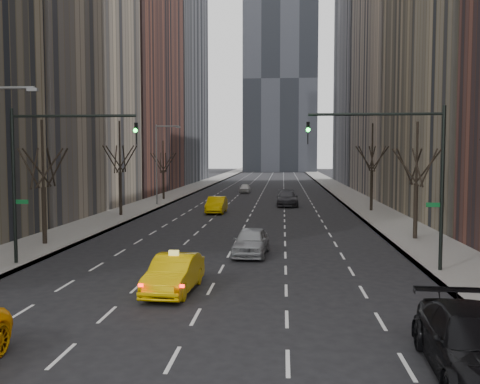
# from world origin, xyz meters

# --- Properties ---
(ground) EXTENTS (400.00, 400.00, 0.00)m
(ground) POSITION_xyz_m (0.00, 0.00, 0.00)
(ground) COLOR black
(ground) RESTS_ON ground
(sidewalk_left) EXTENTS (4.50, 320.00, 0.15)m
(sidewalk_left) POSITION_xyz_m (-12.25, 70.00, 0.07)
(sidewalk_left) COLOR slate
(sidewalk_left) RESTS_ON ground
(sidewalk_right) EXTENTS (4.50, 320.00, 0.15)m
(sidewalk_right) POSITION_xyz_m (12.25, 70.00, 0.07)
(sidewalk_right) COLOR slate
(sidewalk_right) RESTS_ON ground
(bld_left_far) EXTENTS (14.00, 28.00, 44.00)m
(bld_left_far) POSITION_xyz_m (-21.50, 66.00, 22.00)
(bld_left_far) COLOR brown
(bld_left_far) RESTS_ON ground
(bld_left_deep) EXTENTS (14.00, 30.00, 60.00)m
(bld_left_deep) POSITION_xyz_m (-21.50, 96.00, 30.00)
(bld_left_deep) COLOR slate
(bld_left_deep) RESTS_ON ground
(bld_right_far) EXTENTS (14.00, 28.00, 50.00)m
(bld_right_far) POSITION_xyz_m (21.50, 64.00, 25.00)
(bld_right_far) COLOR tan
(bld_right_far) RESTS_ON ground
(bld_right_deep) EXTENTS (14.00, 30.00, 58.00)m
(bld_right_deep) POSITION_xyz_m (21.50, 95.00, 29.00)
(bld_right_deep) COLOR slate
(bld_right_deep) RESTS_ON ground
(tree_lw_b) EXTENTS (3.36, 3.50, 7.82)m
(tree_lw_b) POSITION_xyz_m (-12.00, 18.00, 3.72)
(tree_lw_b) COLOR black
(tree_lw_b) RESTS_ON ground
(tree_lw_c) EXTENTS (3.36, 3.50, 8.74)m
(tree_lw_c) POSITION_xyz_m (-12.00, 34.00, 4.04)
(tree_lw_c) COLOR black
(tree_lw_c) RESTS_ON ground
(tree_lw_d) EXTENTS (3.36, 3.50, 7.36)m
(tree_lw_d) POSITION_xyz_m (-12.00, 52.00, 3.56)
(tree_lw_d) COLOR black
(tree_lw_d) RESTS_ON ground
(tree_rw_b) EXTENTS (3.36, 3.50, 7.82)m
(tree_rw_b) POSITION_xyz_m (12.00, 22.00, 3.72)
(tree_rw_b) COLOR black
(tree_rw_b) RESTS_ON ground
(tree_rw_c) EXTENTS (3.36, 3.50, 8.74)m
(tree_rw_c) POSITION_xyz_m (12.00, 40.00, 4.04)
(tree_rw_c) COLOR black
(tree_rw_c) RESTS_ON ground
(traffic_mast_left) EXTENTS (6.69, 0.39, 8.00)m
(traffic_mast_left) POSITION_xyz_m (-9.11, 12.00, 5.49)
(traffic_mast_left) COLOR black
(traffic_mast_left) RESTS_ON ground
(traffic_mast_right) EXTENTS (6.69, 0.39, 8.00)m
(traffic_mast_right) POSITION_xyz_m (9.11, 12.00, 5.49)
(traffic_mast_right) COLOR black
(traffic_mast_right) RESTS_ON ground
(streetlight_far) EXTENTS (2.83, 0.22, 9.00)m
(streetlight_far) POSITION_xyz_m (-10.84, 45.00, 5.62)
(streetlight_far) COLOR slate
(streetlight_far) RESTS_ON ground
(taxi_sedan) EXTENTS (1.95, 4.84, 1.56)m
(taxi_sedan) POSITION_xyz_m (-1.47, 7.34, 0.78)
(taxi_sedan) COLOR #DCAE04
(taxi_sedan) RESTS_ON ground
(silver_sedan_ahead) EXTENTS (2.17, 4.76, 1.58)m
(silver_sedan_ahead) POSITION_xyz_m (1.28, 15.84, 0.79)
(silver_sedan_ahead) COLOR gray
(silver_sedan_ahead) RESTS_ON ground
(parked_suv_black) EXTENTS (2.68, 6.03, 1.72)m
(parked_suv_black) POSITION_xyz_m (8.10, -0.47, 0.86)
(parked_suv_black) COLOR black
(parked_suv_black) RESTS_ON ground
(far_taxi) EXTENTS (1.75, 4.90, 1.61)m
(far_taxi) POSITION_xyz_m (-3.45, 37.71, 0.80)
(far_taxi) COLOR #DAAB04
(far_taxi) RESTS_ON ground
(far_suv_grey) EXTENTS (2.45, 5.88, 1.70)m
(far_suv_grey) POSITION_xyz_m (3.57, 45.62, 0.85)
(far_suv_grey) COLOR #2F2E33
(far_suv_grey) RESTS_ON ground
(far_car_white) EXTENTS (1.63, 3.96, 1.34)m
(far_car_white) POSITION_xyz_m (-2.63, 65.83, 0.67)
(far_car_white) COLOR silver
(far_car_white) RESTS_ON ground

